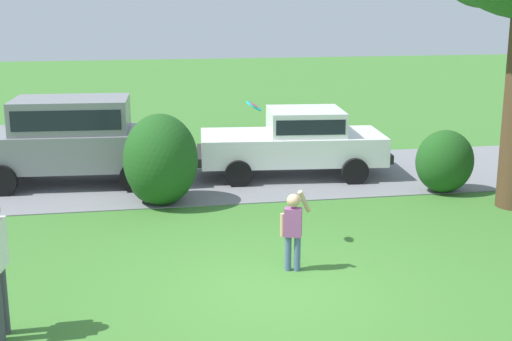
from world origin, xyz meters
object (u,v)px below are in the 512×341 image
at_px(parked_suv, 73,136).
at_px(frisbee, 254,106).
at_px(child_thrower, 293,226).
at_px(parked_sedan, 296,140).

height_order(parked_suv, frisbee, frisbee).
bearing_deg(frisbee, child_thrower, -70.96).
bearing_deg(child_thrower, parked_suv, 121.16).
relative_size(parked_sedan, frisbee, 16.18).
distance_m(child_thrower, frisbee, 2.05).
xyz_separation_m(parked_sedan, parked_suv, (-5.05, 0.17, 0.23)).
height_order(child_thrower, frisbee, frisbee).
distance_m(parked_sedan, frisbee, 5.24).
relative_size(parked_suv, child_thrower, 3.73).
bearing_deg(parked_suv, parked_sedan, -1.97).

